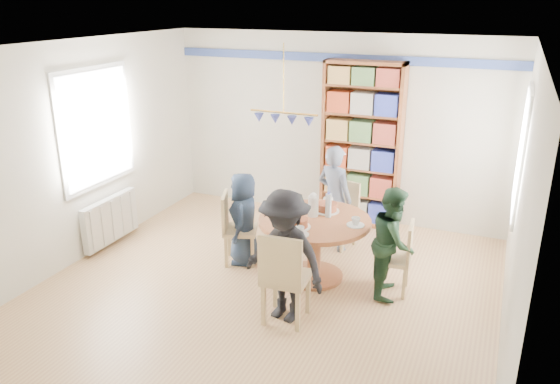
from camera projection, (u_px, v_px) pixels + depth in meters
The scene contains 14 objects.
ground at pixel (266, 289), 6.25m from camera, with size 5.00×5.00×0.00m, color tan.
room_shell at pixel (275, 130), 6.54m from camera, with size 5.00×5.00×5.00m.
radiator at pixel (111, 220), 7.28m from camera, with size 0.12×1.00×0.60m.
dining_table at pixel (314, 234), 6.33m from camera, with size 1.30×1.30×0.75m.
chair_left at pixel (234, 225), 6.73m from camera, with size 0.52×0.52×0.90m.
chair_right at pixel (400, 255), 6.04m from camera, with size 0.40×0.40×0.84m.
chair_far at pixel (342, 211), 7.23m from camera, with size 0.47×0.47×0.87m.
chair_near at pixel (284, 275), 5.41m from camera, with size 0.48×0.48×1.01m.
person_left at pixel (244, 219), 6.71m from camera, with size 0.57×0.37×1.17m, color #172133.
person_right at pixel (393, 242), 5.97m from camera, with size 0.61×0.47×1.25m, color #172F1D.
person_far at pixel (334, 198), 7.05m from camera, with size 0.51×0.34×1.40m, color gray.
person_near at pixel (285, 256), 5.47m from camera, with size 0.91×0.52×1.40m, color black.
bookshelf at pixel (362, 146), 7.73m from camera, with size 1.12×0.34×2.35m.
tableware at pixel (314, 212), 6.27m from camera, with size 1.16×1.16×0.31m.
Camera 1 is at (2.29, -5.01, 3.16)m, focal length 35.00 mm.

